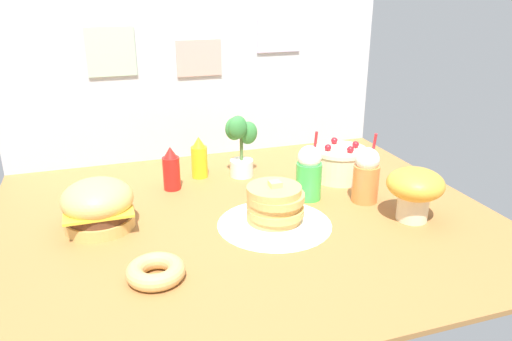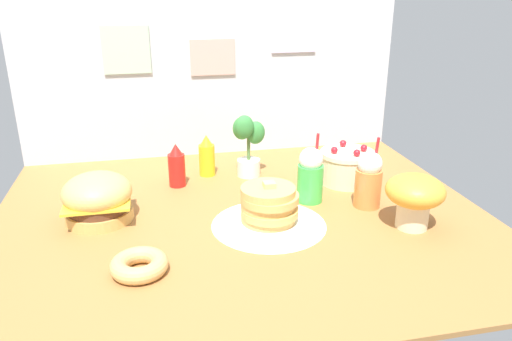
{
  "view_description": "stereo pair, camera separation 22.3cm",
  "coord_description": "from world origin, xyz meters",
  "px_view_note": "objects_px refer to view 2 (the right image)",
  "views": [
    {
      "loc": [
        -0.57,
        -1.86,
        0.96
      ],
      "look_at": [
        0.09,
        0.12,
        0.16
      ],
      "focal_mm": 34.69,
      "sensor_mm": 36.0,
      "label": 1
    },
    {
      "loc": [
        -0.36,
        -1.92,
        0.96
      ],
      "look_at": [
        0.09,
        0.12,
        0.16
      ],
      "focal_mm": 34.69,
      "sensor_mm": 36.0,
      "label": 2
    }
  ],
  "objects_px": {
    "pancake_stack": "(269,208)",
    "ketchup_bottle": "(177,167)",
    "burger": "(98,198)",
    "orange_float_cup": "(369,180)",
    "mushroom_stool": "(415,196)",
    "layer_cake": "(347,166)",
    "cream_soda_cup": "(310,175)",
    "mustard_bottle": "(207,157)",
    "donut_pink_glaze": "(139,265)",
    "potted_plant": "(248,143)"
  },
  "relations": [
    {
      "from": "potted_plant",
      "to": "cream_soda_cup",
      "type": "bearing_deg",
      "value": -60.14
    },
    {
      "from": "pancake_stack",
      "to": "cream_soda_cup",
      "type": "height_order",
      "value": "cream_soda_cup"
    },
    {
      "from": "cream_soda_cup",
      "to": "potted_plant",
      "type": "height_order",
      "value": "potted_plant"
    },
    {
      "from": "cream_soda_cup",
      "to": "orange_float_cup",
      "type": "bearing_deg",
      "value": -24.92
    },
    {
      "from": "ketchup_bottle",
      "to": "mustard_bottle",
      "type": "height_order",
      "value": "same"
    },
    {
      "from": "mustard_bottle",
      "to": "cream_soda_cup",
      "type": "xyz_separation_m",
      "value": [
        0.43,
        -0.43,
        0.03
      ]
    },
    {
      "from": "mushroom_stool",
      "to": "layer_cake",
      "type": "bearing_deg",
      "value": 98.6
    },
    {
      "from": "cream_soda_cup",
      "to": "mushroom_stool",
      "type": "xyz_separation_m",
      "value": [
        0.33,
        -0.34,
        0.01
      ]
    },
    {
      "from": "pancake_stack",
      "to": "orange_float_cup",
      "type": "bearing_deg",
      "value": 10.94
    },
    {
      "from": "burger",
      "to": "pancake_stack",
      "type": "height_order",
      "value": "burger"
    },
    {
      "from": "burger",
      "to": "ketchup_bottle",
      "type": "xyz_separation_m",
      "value": [
        0.35,
        0.31,
        0.0
      ]
    },
    {
      "from": "burger",
      "to": "pancake_stack",
      "type": "bearing_deg",
      "value": -16.55
    },
    {
      "from": "donut_pink_glaze",
      "to": "potted_plant",
      "type": "distance_m",
      "value": 1.02
    },
    {
      "from": "burger",
      "to": "cream_soda_cup",
      "type": "bearing_deg",
      "value": -0.24
    },
    {
      "from": "donut_pink_glaze",
      "to": "potted_plant",
      "type": "bearing_deg",
      "value": 56.35
    },
    {
      "from": "mustard_bottle",
      "to": "orange_float_cup",
      "type": "distance_m",
      "value": 0.86
    },
    {
      "from": "pancake_stack",
      "to": "orange_float_cup",
      "type": "distance_m",
      "value": 0.49
    },
    {
      "from": "orange_float_cup",
      "to": "mushroom_stool",
      "type": "bearing_deg",
      "value": -67.64
    },
    {
      "from": "mustard_bottle",
      "to": "potted_plant",
      "type": "distance_m",
      "value": 0.23
    },
    {
      "from": "ketchup_bottle",
      "to": "donut_pink_glaze",
      "type": "distance_m",
      "value": 0.8
    },
    {
      "from": "layer_cake",
      "to": "mustard_bottle",
      "type": "bearing_deg",
      "value": 159.73
    },
    {
      "from": "pancake_stack",
      "to": "ketchup_bottle",
      "type": "xyz_separation_m",
      "value": [
        -0.35,
        0.52,
        0.02
      ]
    },
    {
      "from": "cream_soda_cup",
      "to": "potted_plant",
      "type": "distance_m",
      "value": 0.44
    },
    {
      "from": "mustard_bottle",
      "to": "mushroom_stool",
      "type": "height_order",
      "value": "mushroom_stool"
    },
    {
      "from": "donut_pink_glaze",
      "to": "mushroom_stool",
      "type": "height_order",
      "value": "mushroom_stool"
    },
    {
      "from": "orange_float_cup",
      "to": "donut_pink_glaze",
      "type": "xyz_separation_m",
      "value": [
        -1.01,
        -0.35,
        -0.1
      ]
    },
    {
      "from": "pancake_stack",
      "to": "ketchup_bottle",
      "type": "relative_size",
      "value": 1.7
    },
    {
      "from": "mustard_bottle",
      "to": "pancake_stack",
      "type": "bearing_deg",
      "value": -74.11
    },
    {
      "from": "orange_float_cup",
      "to": "potted_plant",
      "type": "height_order",
      "value": "potted_plant"
    },
    {
      "from": "donut_pink_glaze",
      "to": "mushroom_stool",
      "type": "bearing_deg",
      "value": 5.99
    },
    {
      "from": "potted_plant",
      "to": "mushroom_stool",
      "type": "relative_size",
      "value": 1.39
    },
    {
      "from": "mushroom_stool",
      "to": "burger",
      "type": "bearing_deg",
      "value": 164.78
    },
    {
      "from": "ketchup_bottle",
      "to": "mustard_bottle",
      "type": "bearing_deg",
      "value": 35.4
    },
    {
      "from": "cream_soda_cup",
      "to": "potted_plant",
      "type": "xyz_separation_m",
      "value": [
        -0.22,
        0.38,
        0.05
      ]
    },
    {
      "from": "layer_cake",
      "to": "donut_pink_glaze",
      "type": "xyz_separation_m",
      "value": [
        -1.03,
        -0.64,
        -0.05
      ]
    },
    {
      "from": "cream_soda_cup",
      "to": "donut_pink_glaze",
      "type": "distance_m",
      "value": 0.91
    },
    {
      "from": "mushroom_stool",
      "to": "mustard_bottle",
      "type": "bearing_deg",
      "value": 134.41
    },
    {
      "from": "cream_soda_cup",
      "to": "donut_pink_glaze",
      "type": "height_order",
      "value": "cream_soda_cup"
    },
    {
      "from": "layer_cake",
      "to": "ketchup_bottle",
      "type": "bearing_deg",
      "value": 170.95
    },
    {
      "from": "layer_cake",
      "to": "ketchup_bottle",
      "type": "relative_size",
      "value": 1.25
    },
    {
      "from": "cream_soda_cup",
      "to": "potted_plant",
      "type": "bearing_deg",
      "value": 119.86
    },
    {
      "from": "cream_soda_cup",
      "to": "mushroom_stool",
      "type": "distance_m",
      "value": 0.48
    },
    {
      "from": "layer_cake",
      "to": "donut_pink_glaze",
      "type": "relative_size",
      "value": 1.34
    },
    {
      "from": "burger",
      "to": "cream_soda_cup",
      "type": "height_order",
      "value": "cream_soda_cup"
    },
    {
      "from": "orange_float_cup",
      "to": "pancake_stack",
      "type": "bearing_deg",
      "value": -169.06
    },
    {
      "from": "orange_float_cup",
      "to": "layer_cake",
      "type": "bearing_deg",
      "value": 86.72
    },
    {
      "from": "burger",
      "to": "orange_float_cup",
      "type": "relative_size",
      "value": 0.88
    },
    {
      "from": "layer_cake",
      "to": "cream_soda_cup",
      "type": "height_order",
      "value": "cream_soda_cup"
    },
    {
      "from": "orange_float_cup",
      "to": "mushroom_stool",
      "type": "distance_m",
      "value": 0.25
    },
    {
      "from": "pancake_stack",
      "to": "mushroom_stool",
      "type": "height_order",
      "value": "mushroom_stool"
    }
  ]
}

